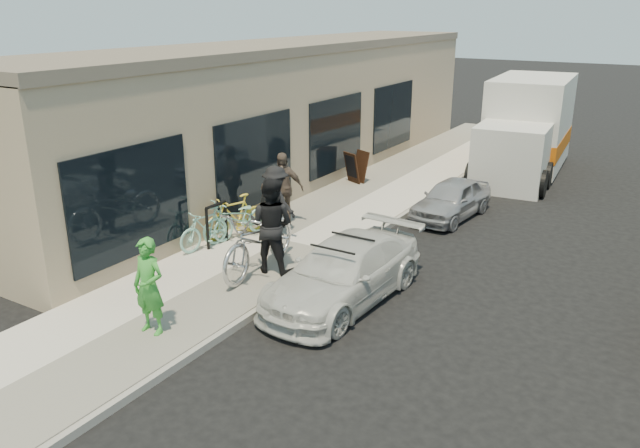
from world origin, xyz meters
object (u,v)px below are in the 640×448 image
at_px(sandwich_board, 356,167).
at_px(moving_truck, 526,131).
at_px(bystander_b, 282,188).
at_px(sedan_white, 344,272).
at_px(bystander_a, 276,201).
at_px(bike_rack, 217,220).
at_px(man_standing, 271,225).
at_px(woman_rider, 149,286).
at_px(sedan_silver, 451,199).
at_px(cruiser_bike_a, 207,228).
at_px(tandem_bike, 260,240).
at_px(cruiser_bike_b, 238,218).
at_px(cruiser_bike_c, 236,216).

relative_size(sandwich_board, moving_truck, 0.15).
height_order(sandwich_board, bystander_b, bystander_b).
relative_size(sedan_white, bystander_a, 2.44).
relative_size(bike_rack, man_standing, 0.50).
height_order(sandwich_board, bystander_a, bystander_a).
bearing_deg(bike_rack, woman_rider, -65.15).
bearing_deg(sedan_silver, sandwich_board, 165.15).
bearing_deg(sedan_silver, cruiser_bike_a, -119.79).
height_order(bike_rack, tandem_bike, tandem_bike).
relative_size(moving_truck, bystander_b, 3.56).
height_order(sandwich_board, cruiser_bike_b, cruiser_bike_b).
bearing_deg(sedan_silver, sedan_white, -84.36).
distance_m(sedan_silver, cruiser_bike_b, 5.62).
xyz_separation_m(bike_rack, sedan_white, (3.63, -0.72, -0.17)).
height_order(man_standing, cruiser_bike_b, man_standing).
distance_m(sandwich_board, cruiser_bike_b, 5.71).
bearing_deg(bike_rack, bystander_b, 78.92).
height_order(woman_rider, cruiser_bike_a, woman_rider).
bearing_deg(sandwich_board, cruiser_bike_b, -65.67).
bearing_deg(cruiser_bike_a, bystander_a, 70.19).
relative_size(cruiser_bike_c, bystander_b, 0.92).
xyz_separation_m(tandem_bike, cruiser_bike_a, (-1.76, 0.43, -0.22)).
bearing_deg(cruiser_bike_b, woman_rider, -51.84).
distance_m(bike_rack, cruiser_bike_c, 0.66).
bearing_deg(tandem_bike, bystander_b, 110.70).
relative_size(sandwich_board, bystander_b, 0.53).
bearing_deg(cruiser_bike_b, sandwich_board, 107.95).
xyz_separation_m(sandwich_board, moving_truck, (3.83, 4.66, 0.72)).
xyz_separation_m(sandwich_board, bystander_a, (0.63, -5.07, 0.35)).
bearing_deg(bystander_a, bike_rack, 67.53).
distance_m(sedan_silver, cruiser_bike_a, 6.40).
bearing_deg(man_standing, sandwich_board, -84.91).
bearing_deg(woman_rider, bystander_a, 98.38).
bearing_deg(sedan_white, tandem_bike, -177.77).
relative_size(sedan_white, cruiser_bike_c, 2.46).
distance_m(sedan_white, cruiser_bike_a, 3.74).
height_order(woman_rider, cruiser_bike_b, woman_rider).
bearing_deg(bike_rack, man_standing, -15.86).
bearing_deg(tandem_bike, moving_truck, 73.67).
relative_size(sedan_white, tandem_bike, 1.58).
height_order(sedan_white, woman_rider, woman_rider).
relative_size(woman_rider, bystander_b, 0.91).
height_order(tandem_bike, man_standing, man_standing).
distance_m(man_standing, bystander_b, 2.93).
bearing_deg(sedan_silver, bystander_b, -131.74).
height_order(sedan_white, sedan_silver, sedan_white).
xyz_separation_m(woman_rider, bystander_a, (-0.92, 4.83, 0.01)).
height_order(bike_rack, cruiser_bike_a, bike_rack).
xyz_separation_m(sedan_silver, moving_truck, (0.32, 5.97, 0.84)).
distance_m(moving_truck, woman_rider, 14.74).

